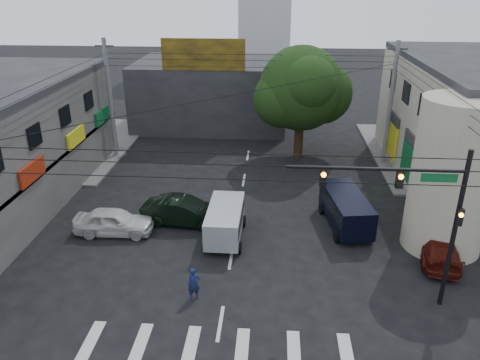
# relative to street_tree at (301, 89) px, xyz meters

# --- Properties ---
(ground) EXTENTS (160.00, 160.00, 0.00)m
(ground) POSITION_rel_street_tree_xyz_m (-4.00, -17.00, -5.47)
(ground) COLOR black
(ground) RESTS_ON ground
(sidewalk_far_left) EXTENTS (16.00, 16.00, 0.15)m
(sidewalk_far_left) POSITION_rel_street_tree_xyz_m (-22.00, 1.00, -5.40)
(sidewalk_far_left) COLOR #514F4C
(sidewalk_far_left) RESTS_ON ground
(sidewalk_far_right) EXTENTS (16.00, 16.00, 0.15)m
(sidewalk_far_right) POSITION_rel_street_tree_xyz_m (14.00, 1.00, -5.40)
(sidewalk_far_right) COLOR #514F4C
(sidewalk_far_right) RESTS_ON ground
(corner_column) EXTENTS (4.00, 4.00, 8.00)m
(corner_column) POSITION_rel_street_tree_xyz_m (7.00, -13.00, -1.47)
(corner_column) COLOR #A29B80
(corner_column) RESTS_ON ground
(building_far) EXTENTS (14.00, 10.00, 6.00)m
(building_far) POSITION_rel_street_tree_xyz_m (-8.00, 9.00, -2.47)
(building_far) COLOR #232326
(building_far) RESTS_ON ground
(billboard) EXTENTS (7.00, 0.30, 2.60)m
(billboard) POSITION_rel_street_tree_xyz_m (-8.00, 4.10, 1.83)
(billboard) COLOR olive
(billboard) RESTS_ON building_far
(street_tree) EXTENTS (6.40, 6.40, 8.70)m
(street_tree) POSITION_rel_street_tree_xyz_m (0.00, 0.00, 0.00)
(street_tree) COLOR black
(street_tree) RESTS_ON ground
(traffic_gantry) EXTENTS (7.10, 0.35, 7.20)m
(traffic_gantry) POSITION_rel_street_tree_xyz_m (3.82, -18.00, -0.64)
(traffic_gantry) COLOR black
(traffic_gantry) RESTS_ON ground
(utility_pole_far_left) EXTENTS (0.32, 0.32, 9.20)m
(utility_pole_far_left) POSITION_rel_street_tree_xyz_m (-14.50, -1.00, -0.87)
(utility_pole_far_left) COLOR #59595B
(utility_pole_far_left) RESTS_ON ground
(utility_pole_far_right) EXTENTS (0.32, 0.32, 9.20)m
(utility_pole_far_right) POSITION_rel_street_tree_xyz_m (6.50, -1.00, -0.87)
(utility_pole_far_right) COLOR #59595B
(utility_pole_far_right) RESTS_ON ground
(dark_sedan) EXTENTS (2.54, 5.11, 1.59)m
(dark_sedan) POSITION_rel_street_tree_xyz_m (-7.07, -11.60, -4.68)
(dark_sedan) COLOR black
(dark_sedan) RESTS_ON ground
(white_compact) EXTENTS (2.01, 4.46, 1.48)m
(white_compact) POSITION_rel_street_tree_xyz_m (-10.73, -13.00, -4.73)
(white_compact) COLOR silver
(white_compact) RESTS_ON ground
(maroon_sedan) EXTENTS (3.51, 5.22, 1.32)m
(maroon_sedan) POSITION_rel_street_tree_xyz_m (6.50, -14.37, -4.81)
(maroon_sedan) COLOR #4A110A
(maroon_sedan) RESTS_ON ground
(silver_minivan) EXTENTS (4.34, 1.91, 1.85)m
(silver_minivan) POSITION_rel_street_tree_xyz_m (-4.50, -13.05, -4.55)
(silver_minivan) COLOR #A7AAAF
(silver_minivan) RESTS_ON ground
(navy_van) EXTENTS (5.50, 3.39, 1.97)m
(navy_van) POSITION_rel_street_tree_xyz_m (2.22, -11.24, -4.49)
(navy_van) COLOR black
(navy_van) RESTS_ON ground
(traffic_officer) EXTENTS (0.81, 0.75, 1.53)m
(traffic_officer) POSITION_rel_street_tree_xyz_m (-5.34, -18.43, -4.71)
(traffic_officer) COLOR #11193E
(traffic_officer) RESTS_ON ground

